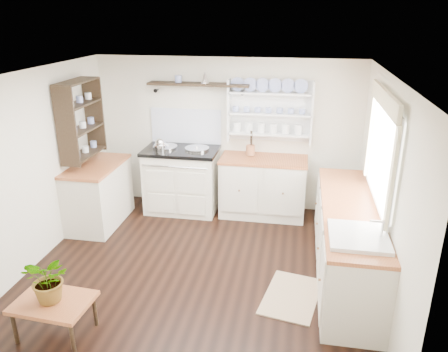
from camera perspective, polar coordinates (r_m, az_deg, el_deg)
The scene contains 19 objects.
floor at distance 5.44m, azimuth -3.09°, elevation -11.67°, with size 4.00×3.80×0.01m, color black.
wall_back at distance 6.69m, azimuth 0.38°, elevation 5.45°, with size 4.00×0.02×2.30m, color #ECE5CC.
wall_right at distance 4.89m, azimuth 20.14°, elevation -1.74°, with size 0.02×3.80×2.30m, color #ECE5CC.
wall_left at distance 5.71m, azimuth -23.30°, elevation 0.99°, with size 0.02×3.80×2.30m, color #ECE5CC.
ceiling at distance 4.64m, azimuth -3.65°, elevation 13.10°, with size 4.00×3.80×0.01m, color white.
window at distance 4.89m, azimuth 19.87°, elevation 3.46°, with size 0.08×1.55×1.22m.
aga_cooker at distance 6.72m, azimuth -5.48°, elevation -0.39°, with size 1.11×0.76×1.02m.
back_cabinets at distance 6.56m, azimuth 5.10°, elevation -1.31°, with size 1.27×0.63×0.90m.
right_cabinets at distance 5.22m, azimuth 15.77°, elevation -8.16°, with size 0.62×2.43×0.90m.
belfast_sink at distance 4.40m, azimuth 17.01°, elevation -8.93°, with size 0.55×0.60×0.45m.
left_cabinets at distance 6.52m, azimuth -16.06°, elevation -2.21°, with size 0.62×1.13×0.90m.
plate_rack at distance 6.49m, azimuth 6.07°, elevation 8.53°, with size 1.20×0.22×0.90m.
high_shelf at distance 6.50m, azimuth -3.34°, elevation 11.80°, with size 1.50×0.29×0.16m.
left_shelving at distance 6.26m, azimuth -18.21°, elevation 7.12°, with size 0.28×0.80×1.05m, color black.
kettle at distance 6.52m, azimuth -8.30°, elevation 3.84°, with size 0.19×0.19×0.23m, color silver, non-canonical shape.
utensil_crock at distance 6.48m, azimuth 3.46°, elevation 3.38°, with size 0.13×0.13×0.15m, color #9B5D38.
center_table at distance 4.56m, azimuth -21.37°, elevation -15.38°, with size 0.73×0.54×0.38m.
potted_plant at distance 4.40m, azimuth -21.85°, elevation -12.42°, with size 0.42×0.36×0.47m, color #3F7233.
floor_rug at distance 4.98m, azimuth 8.79°, elevation -15.25°, with size 0.55×0.85×0.02m, color #7D6649.
Camera 1 is at (1.08, -4.47, 2.91)m, focal length 35.00 mm.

